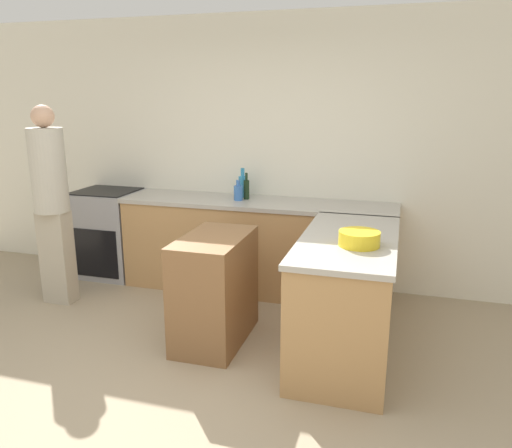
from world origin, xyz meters
name	(u,v)px	position (x,y,z in m)	size (l,w,h in m)	color
ground_plane	(163,410)	(0.00, 0.00, 0.00)	(14.00, 14.00, 0.00)	tan
wall_back	(266,153)	(0.00, 2.45, 1.35)	(8.00, 0.06, 2.70)	silver
counter_back	(257,246)	(0.00, 2.12, 0.46)	(2.70, 0.64, 0.92)	tan
counter_peninsula	(346,296)	(1.01, 1.07, 0.46)	(0.69, 1.50, 0.92)	tan
range_oven	(109,233)	(-1.69, 2.11, 0.46)	(0.67, 0.62, 0.93)	#99999E
island_table	(215,289)	(-0.02, 0.98, 0.43)	(0.47, 0.83, 0.87)	brown
mixing_bowl	(359,239)	(1.09, 0.87, 0.97)	(0.28, 0.28, 0.10)	yellow
wine_bottle_dark	(246,189)	(-0.12, 2.17, 1.03)	(0.06, 0.06, 0.26)	black
water_bottle_blue	(238,192)	(-0.18, 2.09, 1.00)	(0.09, 0.09, 0.20)	#386BB7
dish_soap_bottle	(243,186)	(-0.19, 2.26, 1.04)	(0.09, 0.09, 0.29)	#338CBF
person_by_range	(51,198)	(-1.72, 1.29, 1.01)	(0.31, 0.31, 1.84)	#ADA38E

